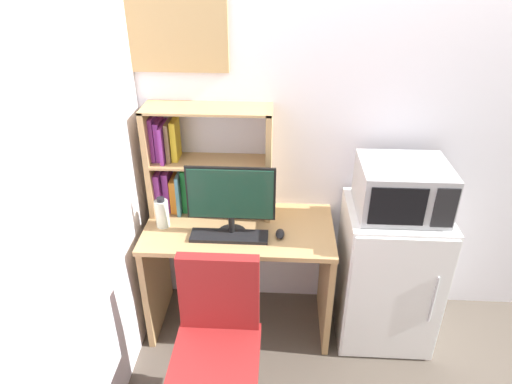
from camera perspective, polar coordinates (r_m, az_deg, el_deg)
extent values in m
cube|color=silver|center=(2.93, 26.98, 7.66)|extent=(6.40, 0.04, 2.60)
cube|color=tan|center=(2.68, -2.11, -4.58)|extent=(1.10, 0.57, 0.03)
cube|color=tan|center=(2.99, -12.35, -10.11)|extent=(0.04, 0.51, 0.72)
cube|color=tan|center=(2.91, 8.73, -11.00)|extent=(0.04, 0.51, 0.72)
cube|color=tan|center=(2.75, -12.94, 3.83)|extent=(0.03, 0.23, 0.66)
cube|color=tan|center=(2.64, 1.60, 3.56)|extent=(0.03, 0.23, 0.66)
cube|color=tan|center=(2.55, -6.17, 10.32)|extent=(0.72, 0.23, 0.01)
cube|color=tan|center=(2.67, -5.81, 3.75)|extent=(0.66, 0.23, 0.01)
cube|color=purple|center=(2.84, -11.80, 0.30)|extent=(0.03, 0.19, 0.26)
cube|color=purple|center=(2.84, -10.91, 0.36)|extent=(0.04, 0.15, 0.26)
cube|color=orange|center=(2.84, -10.01, -0.11)|extent=(0.04, 0.16, 0.21)
cube|color=teal|center=(2.81, -9.39, 0.14)|extent=(0.02, 0.20, 0.26)
cube|color=#197233|center=(2.81, -8.68, 0.47)|extent=(0.04, 0.14, 0.28)
cube|color=purple|center=(2.71, -12.57, 6.68)|extent=(0.02, 0.15, 0.26)
cube|color=purple|center=(2.71, -11.92, 6.44)|extent=(0.03, 0.15, 0.23)
cube|color=purple|center=(2.69, -11.38, 6.17)|extent=(0.02, 0.19, 0.22)
cube|color=brown|center=(2.69, -10.75, 6.37)|extent=(0.02, 0.15, 0.23)
cube|color=gold|center=(2.69, -10.04, 6.49)|extent=(0.03, 0.13, 0.24)
cylinder|color=black|center=(2.60, -3.04, -5.13)|extent=(0.16, 0.16, 0.02)
cylinder|color=black|center=(2.57, -3.07, -4.05)|extent=(0.04, 0.04, 0.10)
cube|color=black|center=(2.47, -3.18, -0.18)|extent=(0.49, 0.01, 0.32)
cube|color=#193D2D|center=(2.47, -3.19, -0.23)|extent=(0.46, 0.02, 0.29)
cube|color=black|center=(2.57, -3.36, -5.54)|extent=(0.44, 0.12, 0.02)
ellipsoid|color=black|center=(2.58, 3.03, -5.25)|extent=(0.05, 0.09, 0.04)
cylinder|color=silver|center=(2.69, -11.65, -2.66)|extent=(0.08, 0.08, 0.16)
cylinder|color=black|center=(2.64, -11.85, -0.94)|extent=(0.04, 0.04, 0.02)
cube|color=white|center=(2.91, 16.04, -9.73)|extent=(0.55, 0.50, 0.89)
cube|color=white|center=(2.72, 17.07, -13.11)|extent=(0.53, 0.01, 0.86)
cylinder|color=#B2B2B7|center=(2.74, 21.30, -12.43)|extent=(0.01, 0.01, 0.31)
cube|color=#ADADB2|center=(2.59, 17.78, 0.48)|extent=(0.47, 0.40, 0.28)
cube|color=black|center=(2.41, 17.28, -1.79)|extent=(0.28, 0.01, 0.21)
cube|color=black|center=(2.48, 22.57, -1.89)|extent=(0.11, 0.01, 0.22)
cube|color=maroon|center=(2.32, -5.03, -20.03)|extent=(0.41, 0.41, 0.07)
cube|color=maroon|center=(2.28, -4.66, -12.37)|extent=(0.39, 0.06, 0.43)
cube|color=tan|center=(2.59, -10.07, 19.26)|extent=(0.56, 0.02, 0.44)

